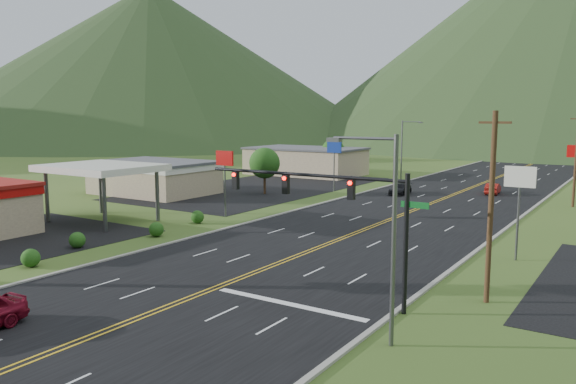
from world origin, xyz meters
The scene contains 19 objects.
ground centered at (0.00, 0.00, 0.00)m, with size 500.00×500.00×0.00m, color #274418.
road centered at (0.00, 0.00, 0.00)m, with size 20.00×460.00×0.04m, color black.
traffic_signal centered at (6.48, 14.00, 5.33)m, with size 13.10×0.43×7.00m.
streetlight_east centered at (11.18, 10.00, 5.18)m, with size 3.28×0.25×9.00m.
streetlight_west centered at (-11.68, 70.00, 5.18)m, with size 3.28×0.25×9.00m.
gas_canopy centered at (-22.00, 22.00, 4.87)m, with size 10.00×8.00×5.30m.
building_west_mid centered at (-32.00, 38.00, 2.27)m, with size 14.40×10.40×4.10m.
building_west_far centered at (-28.00, 68.00, 2.26)m, with size 18.40×11.40×4.50m.
pole_sign_west_a centered at (-14.00, 30.00, 5.05)m, with size 2.00×0.18×6.40m.
pole_sign_west_b centered at (-14.00, 52.00, 5.05)m, with size 2.00×0.18×6.40m.
pole_sign_east_a centered at (13.00, 28.00, 5.05)m, with size 2.00×0.18×6.40m.
pole_sign_east_b centered at (13.00, 60.00, 5.05)m, with size 2.00×0.18×6.40m.
tree_west_a centered at (-20.00, 45.00, 3.89)m, with size 3.84×3.84×5.82m.
tree_west_b centered at (-25.00, 72.00, 3.89)m, with size 3.84×3.84×5.82m.
utility_pole_a centered at (13.50, 18.00, 5.13)m, with size 1.60×0.28×10.00m.
utility_pole_b centered at (13.50, 55.00, 5.13)m, with size 1.60×0.28×10.00m.
mountain_nw centered at (-148.49, 148.49, 30.00)m, with size 190.00×190.00×60.00m, color #1C3417.
car_dark_mid centered at (-5.69, 53.99, 0.66)m, with size 1.84×4.51×1.31m, color black.
car_red_far centered at (3.93, 60.39, 0.68)m, with size 1.44×4.13×1.36m, color maroon.
Camera 1 is at (20.26, -11.55, 9.75)m, focal length 35.00 mm.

